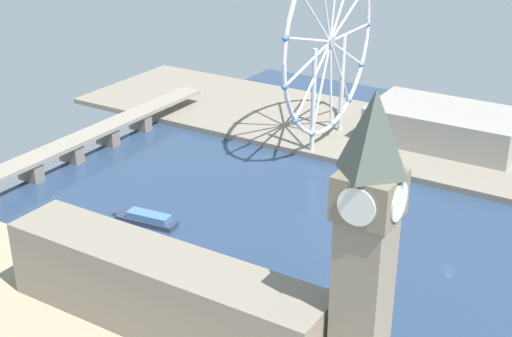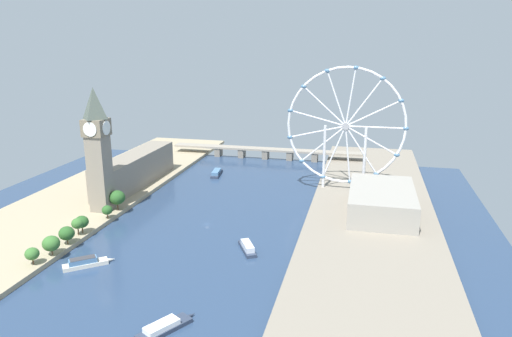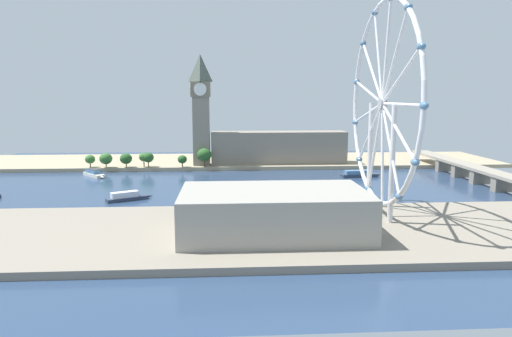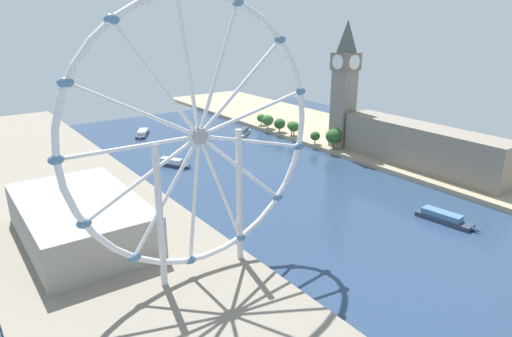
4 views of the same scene
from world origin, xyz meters
name	(u,v)px [view 4 (image 4 of 4)]	position (x,y,z in m)	size (l,w,h in m)	color
ground_plane	(250,169)	(0.00, 0.00, 0.00)	(393.05, 393.05, 0.00)	navy
riverbank_left	(367,141)	(-111.52, 0.00, 1.50)	(90.00, 520.00, 3.00)	tan
riverbank_right	(73,207)	(111.52, 0.00, 1.50)	(90.00, 520.00, 3.00)	gray
clock_tower	(345,83)	(-80.83, 1.71, 49.45)	(16.47, 16.47, 89.48)	gray
parliament_block	(423,147)	(-87.25, 66.16, 16.32)	(22.00, 112.91, 26.64)	gray
tree_row_embankment	(295,127)	(-70.36, -38.54, 10.84)	(11.67, 100.40, 14.82)	#513823
ferris_wheel	(199,138)	(87.71, 95.58, 55.32)	(97.76, 3.20, 101.42)	silver
riverside_hall	(81,219)	(117.91, 41.44, 12.09)	(45.55, 76.29, 18.19)	gray
tour_boat_0	(243,132)	(-46.09, -76.60, 2.22)	(24.79, 21.61, 5.45)	beige
tour_boat_1	(444,218)	(-31.48, 120.06, 2.15)	(10.50, 32.07, 5.02)	#2D384C
tour_boat_2	(142,133)	(22.58, -123.83, 1.80)	(19.88, 28.33, 4.37)	#2D384C
tour_boat_3	(173,163)	(37.79, -35.38, 2.17)	(16.47, 25.91, 5.17)	#2D384C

